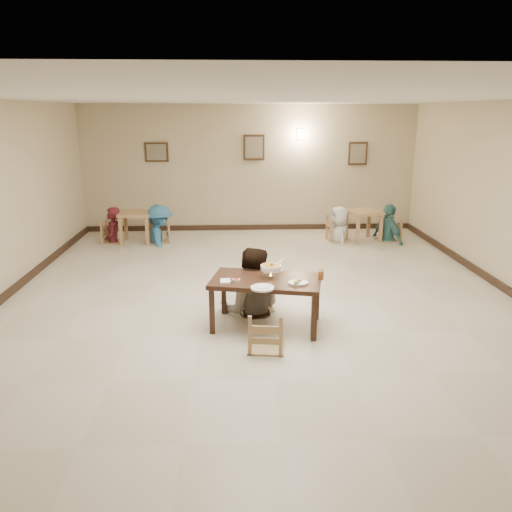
{
  "coord_description": "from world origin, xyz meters",
  "views": [
    {
      "loc": [
        -0.42,
        -7.1,
        2.8
      ],
      "look_at": [
        -0.1,
        -0.29,
        0.84
      ],
      "focal_mm": 35.0,
      "sensor_mm": 36.0,
      "label": 1
    }
  ],
  "objects_px": {
    "bg_diner_d": "(390,204)",
    "bg_table_right": "(364,217)",
    "drink_glass": "(321,275)",
    "bg_chair_rr": "(389,220)",
    "chair_far": "(254,276)",
    "main_diner": "(251,248)",
    "main_table": "(266,284)",
    "chair_near": "(267,313)",
    "bg_diner_b": "(158,205)",
    "bg_table_left": "(136,218)",
    "bg_diner_a": "(111,207)",
    "bg_chair_lr": "(159,224)",
    "bg_chair_rl": "(339,218)",
    "curry_warmer": "(271,268)",
    "bg_chair_ll": "(112,223)",
    "bg_diner_c": "(340,206)"
  },
  "relations": [
    {
      "from": "drink_glass",
      "to": "bg_chair_rr",
      "type": "xyz_separation_m",
      "value": [
        2.35,
        4.61,
        -0.27
      ]
    },
    {
      "from": "bg_chair_lr",
      "to": "bg_diner_a",
      "type": "xyz_separation_m",
      "value": [
        -1.04,
        0.07,
        0.37
      ]
    },
    {
      "from": "main_table",
      "to": "bg_chair_lr",
      "type": "xyz_separation_m",
      "value": [
        -2.06,
        4.61,
        -0.17
      ]
    },
    {
      "from": "bg_chair_lr",
      "to": "bg_table_right",
      "type": "bearing_deg",
      "value": 74.48
    },
    {
      "from": "drink_glass",
      "to": "bg_chair_rr",
      "type": "distance_m",
      "value": 5.18
    },
    {
      "from": "bg_chair_lr",
      "to": "bg_chair_rr",
      "type": "relative_size",
      "value": 0.92
    },
    {
      "from": "main_table",
      "to": "bg_diner_a",
      "type": "distance_m",
      "value": 5.62
    },
    {
      "from": "chair_far",
      "to": "bg_chair_ll",
      "type": "bearing_deg",
      "value": 112.55
    },
    {
      "from": "bg_diner_c",
      "to": "bg_chair_lr",
      "type": "bearing_deg",
      "value": -97.64
    },
    {
      "from": "main_table",
      "to": "bg_chair_rr",
      "type": "height_order",
      "value": "bg_chair_rr"
    },
    {
      "from": "bg_table_left",
      "to": "bg_diner_a",
      "type": "bearing_deg",
      "value": -179.62
    },
    {
      "from": "chair_near",
      "to": "bg_chair_lr",
      "type": "bearing_deg",
      "value": -61.27
    },
    {
      "from": "main_diner",
      "to": "chair_near",
      "type": "bearing_deg",
      "value": 100.76
    },
    {
      "from": "main_table",
      "to": "bg_diner_d",
      "type": "bearing_deg",
      "value": 67.99
    },
    {
      "from": "curry_warmer",
      "to": "bg_diner_a",
      "type": "height_order",
      "value": "bg_diner_a"
    },
    {
      "from": "drink_glass",
      "to": "bg_chair_rr",
      "type": "bearing_deg",
      "value": 63.0
    },
    {
      "from": "bg_chair_rr",
      "to": "bg_diner_b",
      "type": "xyz_separation_m",
      "value": [
        -5.13,
        0.06,
        0.39
      ]
    },
    {
      "from": "main_diner",
      "to": "bg_chair_ll",
      "type": "distance_m",
      "value": 5.09
    },
    {
      "from": "chair_far",
      "to": "main_diner",
      "type": "distance_m",
      "value": 0.46
    },
    {
      "from": "bg_chair_rr",
      "to": "bg_diner_a",
      "type": "height_order",
      "value": "bg_diner_a"
    },
    {
      "from": "main_table",
      "to": "bg_diner_d",
      "type": "height_order",
      "value": "bg_diner_d"
    },
    {
      "from": "chair_far",
      "to": "curry_warmer",
      "type": "bearing_deg",
      "value": -86.07
    },
    {
      "from": "curry_warmer",
      "to": "bg_diner_b",
      "type": "distance_m",
      "value": 5.05
    },
    {
      "from": "chair_near",
      "to": "bg_diner_a",
      "type": "xyz_separation_m",
      "value": [
        -3.07,
        5.35,
        0.33
      ]
    },
    {
      "from": "bg_chair_lr",
      "to": "bg_chair_rl",
      "type": "height_order",
      "value": "bg_chair_rl"
    },
    {
      "from": "chair_far",
      "to": "bg_chair_rl",
      "type": "xyz_separation_m",
      "value": [
        2.08,
        3.99,
        0.01
      ]
    },
    {
      "from": "main_table",
      "to": "drink_glass",
      "type": "relative_size",
      "value": 10.94
    },
    {
      "from": "curry_warmer",
      "to": "bg_diner_d",
      "type": "bearing_deg",
      "value": 56.38
    },
    {
      "from": "drink_glass",
      "to": "bg_table_right",
      "type": "distance_m",
      "value": 5.01
    },
    {
      "from": "curry_warmer",
      "to": "drink_glass",
      "type": "relative_size",
      "value": 2.12
    },
    {
      "from": "drink_glass",
      "to": "bg_table_right",
      "type": "xyz_separation_m",
      "value": [
        1.79,
        4.68,
        -0.19
      ]
    },
    {
      "from": "chair_near",
      "to": "bg_table_left",
      "type": "distance_m",
      "value": 5.93
    },
    {
      "from": "main_diner",
      "to": "bg_diner_b",
      "type": "bearing_deg",
      "value": -60.81
    },
    {
      "from": "drink_glass",
      "to": "bg_diner_c",
      "type": "distance_m",
      "value": 4.84
    },
    {
      "from": "chair_near",
      "to": "bg_diner_b",
      "type": "height_order",
      "value": "bg_diner_b"
    },
    {
      "from": "main_table",
      "to": "bg_table_right",
      "type": "xyz_separation_m",
      "value": [
        2.51,
        4.62,
        -0.05
      ]
    },
    {
      "from": "drink_glass",
      "to": "bg_diner_c",
      "type": "xyz_separation_m",
      "value": [
        1.23,
        4.68,
        0.04
      ]
    },
    {
      "from": "chair_far",
      "to": "bg_table_left",
      "type": "height_order",
      "value": "chair_far"
    },
    {
      "from": "chair_near",
      "to": "bg_diner_a",
      "type": "bearing_deg",
      "value": -52.39
    },
    {
      "from": "main_table",
      "to": "bg_chair_lr",
      "type": "bearing_deg",
      "value": 126.09
    },
    {
      "from": "main_table",
      "to": "bg_chair_rl",
      "type": "bearing_deg",
      "value": 79.09
    },
    {
      "from": "bg_diner_d",
      "to": "bg_table_right",
      "type": "bearing_deg",
      "value": 60.98
    },
    {
      "from": "drink_glass",
      "to": "bg_chair_lr",
      "type": "distance_m",
      "value": 5.45
    },
    {
      "from": "bg_chair_lr",
      "to": "bg_chair_rl",
      "type": "relative_size",
      "value": 0.84
    },
    {
      "from": "chair_far",
      "to": "drink_glass",
      "type": "relative_size",
      "value": 7.03
    },
    {
      "from": "chair_near",
      "to": "bg_chair_lr",
      "type": "xyz_separation_m",
      "value": [
        -2.03,
        5.28,
        -0.04
      ]
    },
    {
      "from": "main_table",
      "to": "curry_warmer",
      "type": "distance_m",
      "value": 0.24
    },
    {
      "from": "main_diner",
      "to": "bg_chair_rl",
      "type": "xyz_separation_m",
      "value": [
        2.13,
        4.07,
        -0.44
      ]
    },
    {
      "from": "chair_near",
      "to": "drink_glass",
      "type": "relative_size",
      "value": 6.54
    },
    {
      "from": "chair_near",
      "to": "drink_glass",
      "type": "height_order",
      "value": "chair_near"
    }
  ]
}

